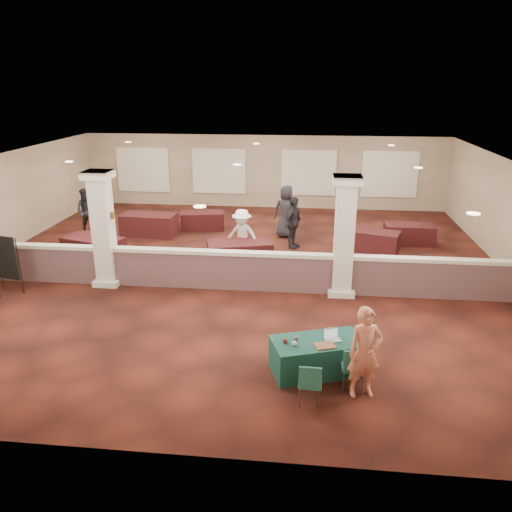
# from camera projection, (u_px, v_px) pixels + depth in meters

# --- Properties ---
(ground) EXTENTS (16.00, 16.00, 0.00)m
(ground) POSITION_uv_depth(u_px,v_px,m) (239.00, 269.00, 15.19)
(ground) COLOR #4A1C12
(ground) RESTS_ON ground
(wall_back) EXTENTS (16.00, 0.04, 3.20)m
(wall_back) POSITION_uv_depth(u_px,v_px,m) (263.00, 172.00, 22.16)
(wall_back) COLOR #817059
(wall_back) RESTS_ON ground
(wall_front) EXTENTS (16.00, 0.04, 3.20)m
(wall_front) POSITION_uv_depth(u_px,v_px,m) (159.00, 364.00, 7.16)
(wall_front) COLOR #817059
(wall_front) RESTS_ON ground
(ceiling) EXTENTS (16.00, 16.00, 0.02)m
(ceiling) POSITION_uv_depth(u_px,v_px,m) (237.00, 164.00, 14.13)
(ceiling) COLOR white
(ceiling) RESTS_ON wall_back
(partition_wall) EXTENTS (15.60, 0.28, 1.10)m
(partition_wall) POSITION_uv_depth(u_px,v_px,m) (231.00, 270.00, 13.60)
(partition_wall) COLOR brown
(partition_wall) RESTS_ON ground
(column_left) EXTENTS (0.72, 0.72, 3.20)m
(column_left) POSITION_uv_depth(u_px,v_px,m) (103.00, 228.00, 13.60)
(column_left) COLOR silver
(column_left) RESTS_ON ground
(column_right) EXTENTS (0.72, 0.72, 3.20)m
(column_right) POSITION_uv_depth(u_px,v_px,m) (344.00, 236.00, 12.94)
(column_right) COLOR silver
(column_right) RESTS_ON ground
(sconce_left) EXTENTS (0.12, 0.12, 0.18)m
(sconce_left) POSITION_uv_depth(u_px,v_px,m) (92.00, 215.00, 13.50)
(sconce_left) COLOR brown
(sconce_left) RESTS_ON column_left
(sconce_right) EXTENTS (0.12, 0.12, 0.18)m
(sconce_right) POSITION_uv_depth(u_px,v_px,m) (112.00, 215.00, 13.45)
(sconce_right) COLOR brown
(sconce_right) RESTS_ON column_left
(near_table) EXTENTS (1.95, 1.41, 0.68)m
(near_table) POSITION_uv_depth(u_px,v_px,m) (317.00, 356.00, 9.77)
(near_table) COLOR #0F3832
(near_table) RESTS_ON ground
(conf_chair_main) EXTENTS (0.43, 0.43, 0.84)m
(conf_chair_main) POSITION_uv_depth(u_px,v_px,m) (354.00, 365.00, 9.18)
(conf_chair_main) COLOR #216055
(conf_chair_main) RESTS_ON ground
(conf_chair_side) EXTENTS (0.42, 0.43, 0.82)m
(conf_chair_side) POSITION_uv_depth(u_px,v_px,m) (310.00, 381.00, 8.71)
(conf_chair_side) COLOR #216055
(conf_chair_side) RESTS_ON ground
(easel_board) EXTENTS (0.97, 0.56, 1.66)m
(easel_board) POSITION_uv_depth(u_px,v_px,m) (1.00, 258.00, 13.04)
(easel_board) COLOR black
(easel_board) RESTS_ON ground
(woman) EXTENTS (0.71, 0.57, 1.73)m
(woman) POSITION_uv_depth(u_px,v_px,m) (365.00, 353.00, 8.87)
(woman) COLOR #DB785F
(woman) RESTS_ON ground
(far_table_front_left) EXTENTS (2.11, 1.53, 0.77)m
(far_table_front_left) POSITION_uv_depth(u_px,v_px,m) (94.00, 249.00, 15.82)
(far_table_front_left) COLOR black
(far_table_front_left) RESTS_ON ground
(far_table_front_center) EXTENTS (2.14, 1.47, 0.79)m
(far_table_front_center) POSITION_uv_depth(u_px,v_px,m) (240.00, 254.00, 15.34)
(far_table_front_center) COLOR black
(far_table_front_center) RESTS_ON ground
(far_table_front_right) EXTENTS (1.89, 1.35, 0.69)m
(far_table_front_right) POSITION_uv_depth(u_px,v_px,m) (372.00, 241.00, 16.75)
(far_table_front_right) COLOR black
(far_table_front_right) RESTS_ON ground
(far_table_back_left) EXTENTS (2.02, 1.09, 0.80)m
(far_table_back_left) POSITION_uv_depth(u_px,v_px,m) (149.00, 225.00, 18.44)
(far_table_back_left) COLOR black
(far_table_back_left) RESTS_ON ground
(far_table_back_center) EXTENTS (1.76, 1.11, 0.67)m
(far_table_back_center) POSITION_uv_depth(u_px,v_px,m) (203.00, 221.00, 19.23)
(far_table_back_center) COLOR black
(far_table_back_center) RESTS_ON ground
(far_table_back_right) EXTENTS (1.70, 0.85, 0.69)m
(far_table_back_right) POSITION_uv_depth(u_px,v_px,m) (409.00, 234.00, 17.51)
(far_table_back_right) COLOR black
(far_table_back_right) RESTS_ON ground
(attendee_a) EXTENTS (0.85, 0.50, 1.72)m
(attendee_a) POSITION_uv_depth(u_px,v_px,m) (87.00, 212.00, 18.41)
(attendee_a) COLOR black
(attendee_a) RESTS_ON ground
(attendee_b) EXTENTS (1.17, 0.74, 1.69)m
(attendee_b) POSITION_uv_depth(u_px,v_px,m) (242.00, 236.00, 15.62)
(attendee_b) COLOR silver
(attendee_b) RESTS_ON ground
(attendee_c) EXTENTS (0.88, 1.16, 1.78)m
(attendee_c) POSITION_uv_depth(u_px,v_px,m) (293.00, 223.00, 16.88)
(attendee_c) COLOR black
(attendee_c) RESTS_ON ground
(attendee_d) EXTENTS (0.98, 0.57, 1.92)m
(attendee_d) POSITION_uv_depth(u_px,v_px,m) (286.00, 212.00, 18.03)
(attendee_d) COLOR black
(attendee_d) RESTS_ON ground
(laptop_base) EXTENTS (0.36, 0.30, 0.02)m
(laptop_base) POSITION_uv_depth(u_px,v_px,m) (333.00, 340.00, 9.68)
(laptop_base) COLOR #B9B9BE
(laptop_base) RESTS_ON near_table
(laptop_screen) EXTENTS (0.29, 0.11, 0.20)m
(laptop_screen) POSITION_uv_depth(u_px,v_px,m) (331.00, 332.00, 9.74)
(laptop_screen) COLOR #B9B9BE
(laptop_screen) RESTS_ON near_table
(screen_glow) EXTENTS (0.26, 0.09, 0.18)m
(screen_glow) POSITION_uv_depth(u_px,v_px,m) (331.00, 333.00, 9.74)
(screen_glow) COLOR silver
(screen_glow) RESTS_ON near_table
(knitting) EXTENTS (0.44, 0.38, 0.03)m
(knitting) POSITION_uv_depth(u_px,v_px,m) (325.00, 346.00, 9.45)
(knitting) COLOR #A9561B
(knitting) RESTS_ON near_table
(yarn_cream) EXTENTS (0.10, 0.10, 0.10)m
(yarn_cream) POSITION_uv_depth(u_px,v_px,m) (294.00, 344.00, 9.45)
(yarn_cream) COLOR beige
(yarn_cream) RESTS_ON near_table
(yarn_red) EXTENTS (0.09, 0.09, 0.09)m
(yarn_red) POSITION_uv_depth(u_px,v_px,m) (285.00, 341.00, 9.55)
(yarn_red) COLOR maroon
(yarn_red) RESTS_ON near_table
(yarn_grey) EXTENTS (0.10, 0.10, 0.10)m
(yarn_grey) POSITION_uv_depth(u_px,v_px,m) (296.00, 338.00, 9.66)
(yarn_grey) COLOR #505055
(yarn_grey) RESTS_ON near_table
(scissors) EXTENTS (0.11, 0.06, 0.01)m
(scissors) POSITION_uv_depth(u_px,v_px,m) (353.00, 343.00, 9.55)
(scissors) COLOR red
(scissors) RESTS_ON near_table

